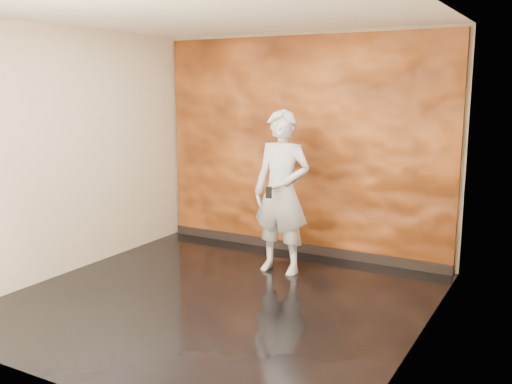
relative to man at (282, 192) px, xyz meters
The scene contains 5 objects.
room 1.20m from the man, 98.14° to the right, with size 4.02×4.02×2.81m.
feature_wall 0.98m from the man, 100.33° to the left, with size 3.90×0.06×2.75m, color #CC6622.
baseboard 1.21m from the man, 100.82° to the left, with size 3.90×0.04×0.12m, color black.
man is the anchor object (origin of this frame).
phone 0.30m from the man, 91.62° to the right, with size 0.07×0.01×0.13m, color black.
Camera 1 is at (3.04, -4.63, 2.15)m, focal length 40.00 mm.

